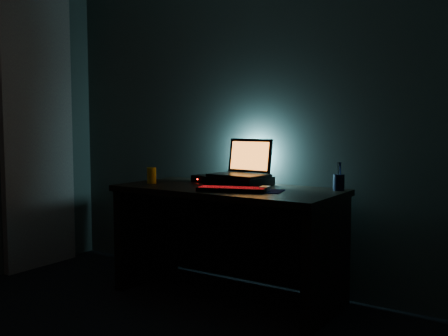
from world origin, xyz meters
name	(u,v)px	position (x,y,z in m)	size (l,w,h in m)	color
room	(1,102)	(0.00, 0.00, 1.25)	(3.50, 4.00, 2.50)	black
desk	(232,224)	(0.00, 1.67, 0.49)	(1.50, 0.70, 0.75)	black
curtain	(38,127)	(-1.71, 1.42, 1.15)	(0.06, 0.65, 2.30)	beige
riser	(239,181)	(0.00, 1.77, 0.78)	(0.40, 0.30, 0.06)	black
laptop	(243,167)	(0.00, 1.82, 0.87)	(0.40, 0.32, 0.26)	black
keyboard	(232,189)	(0.13, 1.46, 0.76)	(0.45, 0.27, 0.03)	black
mousepad	(265,191)	(0.31, 1.57, 0.75)	(0.22, 0.20, 0.00)	#0C1955
mouse	(265,189)	(0.31, 1.57, 0.77)	(0.06, 0.09, 0.03)	#9FA0A4
pen_cup	(339,182)	(0.68, 1.87, 0.80)	(0.07, 0.07, 0.10)	black
juice_glass	(152,175)	(-0.58, 1.52, 0.81)	(0.07, 0.07, 0.11)	orange
router	(204,179)	(-0.31, 1.79, 0.77)	(0.17, 0.15, 0.05)	black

